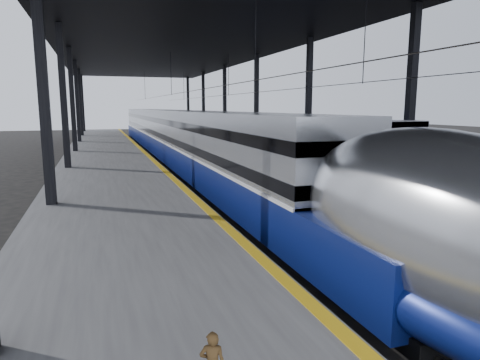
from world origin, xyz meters
name	(u,v)px	position (x,y,z in m)	size (l,w,h in m)	color
ground	(250,258)	(0.00, 0.00, 0.00)	(160.00, 160.00, 0.00)	black
platform	(108,164)	(-3.50, 20.00, 0.50)	(6.00, 80.00, 1.00)	#4C4C4F
yellow_strip	(148,155)	(-0.70, 20.00, 1.00)	(0.30, 80.00, 0.01)	gold
rails	(217,165)	(4.50, 20.00, 0.08)	(6.52, 80.00, 0.16)	slate
canopy	(181,41)	(1.90, 20.00, 9.12)	(18.00, 75.00, 9.47)	black
tgv_train	(177,138)	(2.00, 22.77, 1.96)	(2.93, 65.20, 4.20)	#A9ABB0
second_train	(215,132)	(7.00, 29.72, 1.98)	(2.84, 56.05, 3.91)	navy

